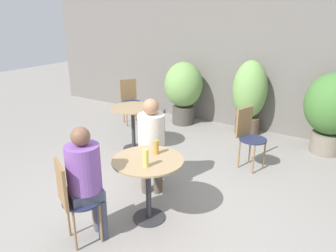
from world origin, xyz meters
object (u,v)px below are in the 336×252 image
object	(u,v)px
seated_person_0	(151,137)
seated_person_1	(86,175)
cafe_table_near	(148,172)
beer_glass_1	(156,147)
beer_glass_0	(146,158)
bistro_chair_1	(72,195)
cafe_table_far	(133,117)
bistro_chair_0	(152,146)
bistro_chair_2	(130,97)
potted_plant_2	(332,108)
bistro_chair_3	(248,132)
potted_plant_1	(249,94)
potted_plant_0	(184,88)

from	to	relation	value
seated_person_0	seated_person_1	world-z (taller)	same
cafe_table_near	beer_glass_1	world-z (taller)	beer_glass_1
cafe_table_near	beer_glass_0	distance (m)	0.30
bistro_chair_1	cafe_table_near	bearing A→B (deg)	-90.00
cafe_table_far	bistro_chair_1	distance (m)	2.38
bistro_chair_0	bistro_chair_2	distance (m)	2.59
beer_glass_1	potted_plant_2	world-z (taller)	potted_plant_2
seated_person_0	beer_glass_1	bearing A→B (deg)	-80.88
seated_person_0	beer_glass_0	size ratio (longest dim) A/B	6.42
bistro_chair_1	bistro_chair_3	world-z (taller)	same
cafe_table_far	bistro_chair_2	size ratio (longest dim) A/B	0.82
beer_glass_0	potted_plant_1	world-z (taller)	potted_plant_1
cafe_table_far	potted_plant_1	bearing A→B (deg)	51.07
potted_plant_0	potted_plant_1	xyz separation A→B (m)	(1.31, 0.11, 0.02)
seated_person_0	beer_glass_0	xyz separation A→B (m)	(0.42, -0.71, 0.10)
cafe_table_near	bistro_chair_0	distance (m)	0.80
bistro_chair_3	seated_person_1	world-z (taller)	seated_person_1
seated_person_0	potted_plant_0	size ratio (longest dim) A/B	0.96
cafe_table_far	bistro_chair_2	xyz separation A→B (m)	(-0.90, 1.05, -0.02)
bistro_chair_3	seated_person_0	xyz separation A→B (m)	(-0.82, -1.26, 0.18)
cafe_table_far	seated_person_0	bearing A→B (deg)	-42.36
seated_person_1	potted_plant_0	bearing A→B (deg)	-46.47
beer_glass_0	potted_plant_0	size ratio (longest dim) A/B	0.15
bistro_chair_0	bistro_chair_1	size ratio (longest dim) A/B	1.00
bistro_chair_0	bistro_chair_1	xyz separation A→B (m)	(0.03, -1.39, 0.00)
bistro_chair_0	potted_plant_0	world-z (taller)	potted_plant_0
bistro_chair_2	seated_person_1	world-z (taller)	seated_person_1
cafe_table_far	seated_person_1	distance (m)	2.30
bistro_chair_3	seated_person_0	world-z (taller)	seated_person_0
bistro_chair_2	seated_person_0	distance (m)	2.73
cafe_table_far	potted_plant_0	distance (m)	1.59
beer_glass_1	cafe_table_near	bearing A→B (deg)	-87.90
cafe_table_far	seated_person_0	xyz separation A→B (m)	(1.00, -0.91, 0.16)
bistro_chair_3	seated_person_1	bearing A→B (deg)	-179.83
cafe_table_far	seated_person_1	size ratio (longest dim) A/B	0.60
potted_plant_0	beer_glass_1	bearing A→B (deg)	-66.06
beer_glass_0	potted_plant_1	size ratio (longest dim) A/B	0.14
bistro_chair_1	beer_glass_0	size ratio (longest dim) A/B	4.74
seated_person_0	bistro_chair_0	bearing A→B (deg)	90.00
seated_person_1	seated_person_0	bearing A→B (deg)	-60.01
bistro_chair_0	potted_plant_2	bearing A→B (deg)	20.33
potted_plant_0	potted_plant_2	bearing A→B (deg)	-1.12
cafe_table_near	beer_glass_1	bearing A→B (deg)	92.10
bistro_chair_0	beer_glass_0	xyz separation A→B (m)	(0.50, -0.83, 0.28)
cafe_table_near	bistro_chair_0	world-z (taller)	bistro_chair_0
potted_plant_2	seated_person_1	bearing A→B (deg)	-115.66
potted_plant_0	potted_plant_1	world-z (taller)	potted_plant_1
seated_person_0	bistro_chair_1	bearing A→B (deg)	-123.26
seated_person_0	seated_person_1	size ratio (longest dim) A/B	1.00
seated_person_0	beer_glass_0	bearing A→B (deg)	-90.58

